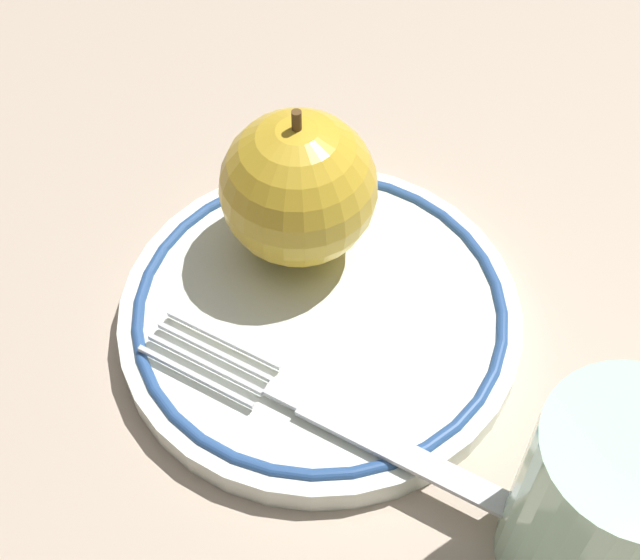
% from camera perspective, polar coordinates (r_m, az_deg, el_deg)
% --- Properties ---
extents(ground_plane, '(2.00, 2.00, 0.00)m').
position_cam_1_polar(ground_plane, '(0.47, -2.48, -1.68)').
color(ground_plane, '#BBA792').
extents(plate, '(0.20, 0.20, 0.02)m').
position_cam_1_polar(plate, '(0.45, 0.00, -2.24)').
color(plate, white).
rests_on(plate, ground_plane).
extents(apple_red_whole, '(0.08, 0.08, 0.09)m').
position_cam_1_polar(apple_red_whole, '(0.44, -1.39, 5.90)').
color(apple_red_whole, gold).
rests_on(apple_red_whole, plate).
extents(fork, '(0.13, 0.15, 0.00)m').
position_cam_1_polar(fork, '(0.41, 0.57, -8.77)').
color(fork, silver).
rests_on(fork, plate).
extents(drinking_glass, '(0.07, 0.07, 0.10)m').
position_cam_1_polar(drinking_glass, '(0.38, 17.83, -13.64)').
color(drinking_glass, '#BBEBC9').
rests_on(drinking_glass, ground_plane).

